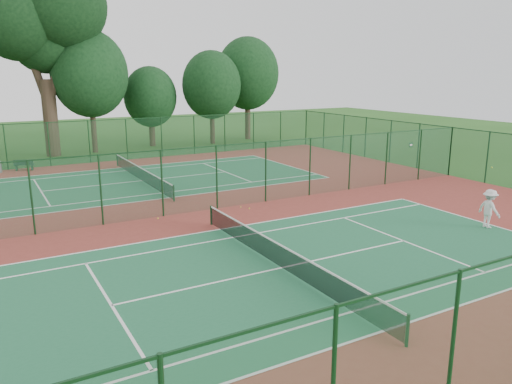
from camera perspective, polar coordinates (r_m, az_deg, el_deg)
ground at (r=26.86m, az=-7.42°, el=-2.30°), size 120.00×120.00×0.00m
red_pad at (r=26.86m, az=-7.42°, el=-2.29°), size 40.00×36.00×0.01m
court_near at (r=19.23m, az=2.87°, el=-8.67°), size 23.77×10.97×0.01m
court_far at (r=35.14m, az=-12.97°, el=1.26°), size 23.77×10.97×0.01m
fence_north at (r=43.45m, az=-16.53°, el=5.68°), size 40.00×0.09×3.50m
fence_south at (r=12.57m, az=26.11°, el=-13.98°), size 40.00×0.09×3.50m
fence_east at (r=38.49m, az=21.33°, el=4.37°), size 0.09×36.00×3.50m
fence_divider at (r=26.44m, az=-7.53°, el=1.37°), size 40.00×0.09×3.50m
tennis_net_near at (r=19.04m, az=2.89°, el=-7.20°), size 0.10×12.90×0.97m
tennis_net_far at (r=35.03m, az=-13.01°, el=2.10°), size 0.10×12.90×0.97m
player_near at (r=26.24m, az=25.11°, el=-1.72°), size 0.81×1.27×1.86m
bench at (r=41.68m, az=-25.00°, el=2.84°), size 1.45×0.82×0.86m
stray_ball_a at (r=27.51m, az=-1.74°, el=-1.73°), size 0.06×0.06×0.06m
stray_ball_b at (r=27.21m, az=-0.77°, el=-1.88°), size 0.07×0.07×0.07m
stray_ball_c at (r=25.86m, az=-11.14°, el=-2.97°), size 0.07×0.07×0.07m
big_tree at (r=48.10m, az=-23.26°, el=17.84°), size 10.81×7.92×16.61m
evergreen_row at (r=49.85m, az=-17.49°, el=4.51°), size 39.00×5.00×12.00m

